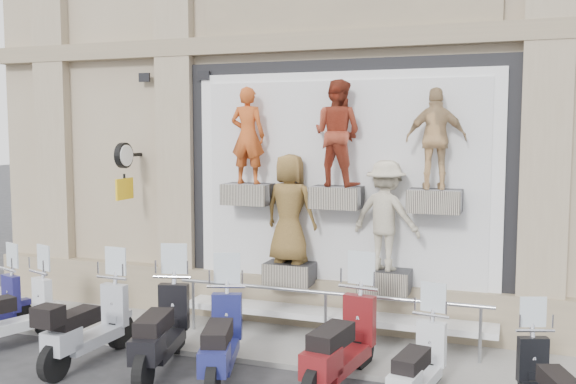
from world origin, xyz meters
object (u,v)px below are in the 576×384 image
scooter_h (550,370)px  scooter_b (7,300)px  scooter_f (341,326)px  scooter_g (418,350)px  guard_rail (326,320)px  scooter_e (221,323)px  scooter_c (89,310)px  scooter_d (161,313)px  clock_sign_bracket (124,164)px

scooter_h → scooter_b: bearing=159.9°
scooter_f → scooter_g: bearing=-2.5°
scooter_b → guard_rail: bearing=39.0°
scooter_e → scooter_g: 2.61m
scooter_f → scooter_h: (2.52, -0.26, -0.17)m
guard_rail → scooter_c: bearing=-150.2°
scooter_c → scooter_g: 4.73m
scooter_e → scooter_g: (2.61, 0.13, -0.11)m
scooter_c → scooter_e: (2.12, 0.00, 0.02)m
scooter_d → scooter_h: scooter_d is taller
clock_sign_bracket → scooter_d: size_ratio=0.48×
scooter_e → scooter_g: bearing=-14.8°
guard_rail → scooter_g: scooter_g is taller
scooter_f → scooter_h: scooter_f is taller
scooter_d → scooter_f: (2.53, 0.26, 0.01)m
scooter_d → scooter_g: (3.56, 0.07, -0.14)m
scooter_b → scooter_c: (1.62, -0.13, 0.03)m
clock_sign_bracket → scooter_f: (4.53, -1.89, -1.94)m
guard_rail → scooter_f: 1.61m
scooter_c → scooter_g: size_ratio=1.12×
guard_rail → scooter_f: (0.63, -1.42, 0.40)m
scooter_h → scooter_f: bearing=154.4°
scooter_c → scooter_h: (6.21, 0.07, -0.11)m
guard_rail → scooter_d: bearing=-138.5°
clock_sign_bracket → scooter_c: 3.10m
scooter_e → scooter_h: (4.09, 0.07, -0.13)m
scooter_f → scooter_h: size_ratio=1.24×
scooter_b → scooter_d: 2.78m
guard_rail → scooter_h: bearing=-28.1°
scooter_f → scooter_e: bearing=-160.1°
scooter_e → scooter_h: size_ratio=1.19×
guard_rail → scooter_c: size_ratio=2.54×
scooter_b → scooter_g: 6.34m
scooter_c → clock_sign_bracket: bearing=112.9°
guard_rail → scooter_b: 4.96m
clock_sign_bracket → scooter_b: (-0.78, -2.09, -2.03)m
scooter_e → scooter_h: bearing=-16.7°
scooter_b → scooter_h: bearing=19.4°
guard_rail → scooter_e: size_ratio=2.49×
scooter_b → scooter_f: scooter_f is taller
scooter_c → scooter_f: scooter_f is taller
scooter_e → scooter_f: bearing=-6.0°
clock_sign_bracket → scooter_b: size_ratio=0.53×
clock_sign_bracket → scooter_h: clock_sign_bracket is taller
clock_sign_bracket → scooter_e: clock_sign_bracket is taller
scooter_f → scooter_h: bearing=2.4°
scooter_b → scooter_c: bearing=15.1°
scooter_b → scooter_e: size_ratio=0.94×
scooter_b → scooter_e: bearing=17.9°
clock_sign_bracket → scooter_c: size_ratio=0.51×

